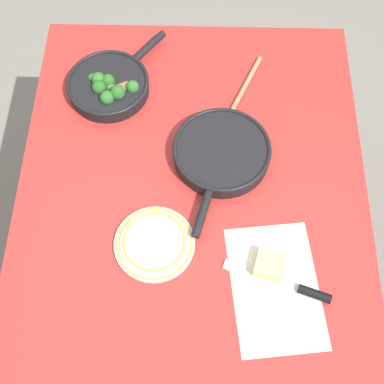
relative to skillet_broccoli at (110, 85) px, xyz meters
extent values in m
plane|color=slate|center=(-0.36, -0.26, -0.79)|extent=(14.00, 14.00, 0.00)
cube|color=#B72D28|center=(-0.36, -0.26, -0.04)|extent=(1.28, 0.99, 0.03)
cylinder|color=#BCBCC1|center=(0.22, -0.70, -0.42)|extent=(0.05, 0.05, 0.73)
cylinder|color=#BCBCC1|center=(0.22, 0.17, -0.42)|extent=(0.05, 0.05, 0.73)
cylinder|color=black|center=(0.00, 0.00, -0.01)|extent=(0.25, 0.25, 0.04)
torus|color=black|center=(0.00, 0.00, 0.01)|extent=(0.25, 0.25, 0.01)
cylinder|color=black|center=(0.16, -0.11, 0.00)|extent=(0.13, 0.10, 0.02)
cylinder|color=#205218|center=(0.00, 0.00, -0.01)|extent=(0.01, 0.01, 0.02)
sphere|color=#286023|center=(0.00, 0.00, 0.02)|extent=(0.04, 0.04, 0.04)
cylinder|color=#205218|center=(-0.05, -0.03, -0.01)|extent=(0.02, 0.02, 0.03)
sphere|color=#286023|center=(-0.05, -0.03, 0.02)|extent=(0.05, 0.05, 0.05)
cylinder|color=#245B1C|center=(-0.06, 0.00, -0.01)|extent=(0.02, 0.02, 0.02)
sphere|color=#2D6B28|center=(-0.06, 0.00, 0.02)|extent=(0.04, 0.04, 0.04)
cylinder|color=#205218|center=(-0.03, 0.03, -0.01)|extent=(0.02, 0.02, 0.02)
sphere|color=#286023|center=(-0.03, 0.03, 0.02)|extent=(0.04, 0.04, 0.04)
cylinder|color=#245B1C|center=(-0.02, -0.07, -0.01)|extent=(0.01, 0.01, 0.02)
sphere|color=#2D6B28|center=(-0.02, -0.07, 0.02)|extent=(0.04, 0.04, 0.04)
cylinder|color=#357027|center=(0.02, 0.05, -0.01)|extent=(0.01, 0.01, 0.02)
sphere|color=#428438|center=(0.02, 0.05, 0.01)|extent=(0.03, 0.03, 0.03)
cylinder|color=#2C6823|center=(-0.02, -0.01, -0.01)|extent=(0.01, 0.01, 0.02)
sphere|color=#387A33|center=(-0.02, -0.01, 0.01)|extent=(0.03, 0.03, 0.03)
cylinder|color=#245B1C|center=(0.01, 0.03, -0.01)|extent=(0.02, 0.02, 0.02)
sphere|color=#2D6B28|center=(0.01, 0.03, 0.02)|extent=(0.04, 0.04, 0.04)
cube|color=#9E703D|center=(0.00, -0.06, -0.01)|extent=(0.03, 0.04, 0.02)
cube|color=olive|center=(-0.02, -0.04, 0.00)|extent=(0.05, 0.05, 0.03)
cube|color=#9E703D|center=(0.00, 0.01, 0.00)|extent=(0.05, 0.05, 0.03)
cylinder|color=black|center=(-0.23, -0.34, -0.01)|extent=(0.28, 0.28, 0.05)
torus|color=black|center=(-0.23, -0.34, 0.02)|extent=(0.28, 0.28, 0.01)
cylinder|color=black|center=(-0.43, -0.29, 0.00)|extent=(0.14, 0.06, 0.02)
cylinder|color=#EAD170|center=(-0.23, -0.34, -0.01)|extent=(0.23, 0.23, 0.02)
cylinder|color=#A87A4C|center=(-0.02, -0.40, -0.02)|extent=(0.31, 0.15, 0.02)
ellipsoid|color=#A87A4C|center=(-0.19, -0.32, -0.02)|extent=(0.07, 0.06, 0.02)
cube|color=silver|center=(-0.62, -0.48, -0.03)|extent=(0.37, 0.26, 0.00)
cube|color=silver|center=(-0.59, -0.45, -0.03)|extent=(0.09, 0.20, 0.01)
cylinder|color=black|center=(-0.64, -0.58, -0.02)|extent=(0.05, 0.09, 0.02)
cube|color=#EFD67A|center=(-0.57, -0.47, -0.01)|extent=(0.09, 0.09, 0.04)
cylinder|color=silver|center=(-0.51, -0.17, -0.02)|extent=(0.22, 0.22, 0.01)
torus|color=gold|center=(-0.51, -0.17, -0.02)|extent=(0.21, 0.21, 0.01)
cylinder|color=silver|center=(-0.51, -0.17, -0.01)|extent=(0.18, 0.18, 0.01)
torus|color=gold|center=(-0.51, -0.17, 0.00)|extent=(0.17, 0.17, 0.01)
camera|label=1|loc=(-1.04, -0.28, 1.30)|focal=50.00mm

